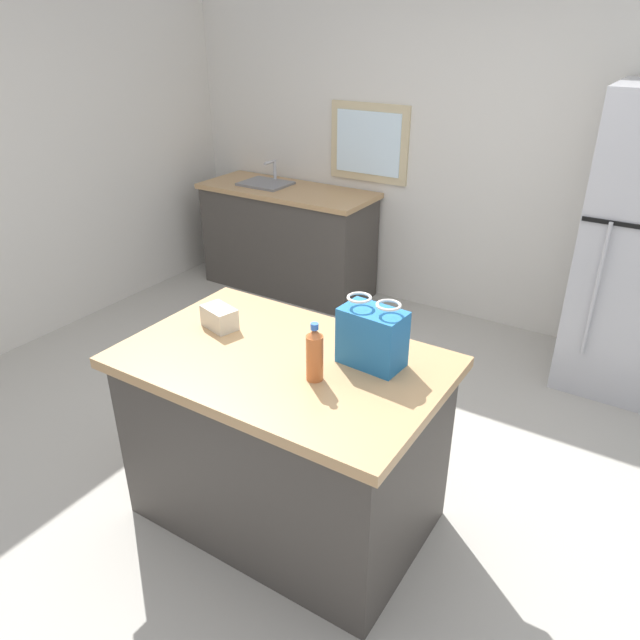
# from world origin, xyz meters

# --- Properties ---
(ground) EXTENTS (6.45, 6.45, 0.00)m
(ground) POSITION_xyz_m (0.00, 0.00, 0.00)
(ground) COLOR #ADA89E
(back_wall) EXTENTS (5.38, 0.13, 2.52)m
(back_wall) POSITION_xyz_m (-0.02, 2.26, 1.26)
(back_wall) COLOR silver
(back_wall) RESTS_ON ground
(kitchen_island) EXTENTS (1.37, 0.88, 0.88)m
(kitchen_island) POSITION_xyz_m (-0.03, -0.34, 0.44)
(kitchen_island) COLOR #423D38
(kitchen_island) RESTS_ON ground
(sink_counter) EXTENTS (1.50, 0.60, 1.08)m
(sink_counter) POSITION_xyz_m (-1.59, 1.90, 0.46)
(sink_counter) COLOR #423D38
(sink_counter) RESTS_ON ground
(shopping_bag) EXTENTS (0.27, 0.17, 0.29)m
(shopping_bag) POSITION_xyz_m (0.31, -0.18, 1.00)
(shopping_bag) COLOR #236BAD
(shopping_bag) RESTS_ON kitchen_island
(small_box) EXTENTS (0.19, 0.14, 0.10)m
(small_box) POSITION_xyz_m (-0.43, -0.27, 0.93)
(small_box) COLOR beige
(small_box) RESTS_ON kitchen_island
(bottle) EXTENTS (0.07, 0.07, 0.25)m
(bottle) POSITION_xyz_m (0.18, -0.41, 0.99)
(bottle) COLOR #C66633
(bottle) RESTS_ON kitchen_island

